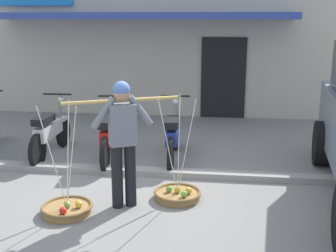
{
  "coord_description": "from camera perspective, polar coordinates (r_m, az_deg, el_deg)",
  "views": [
    {
      "loc": [
        1.14,
        -5.69,
        2.47
      ],
      "look_at": [
        0.35,
        0.6,
        0.85
      ],
      "focal_mm": 45.58,
      "sensor_mm": 36.0,
      "label": 1
    }
  ],
  "objects": [
    {
      "name": "storefront_building",
      "position": [
        13.3,
        -1.09,
        12.76
      ],
      "size": [
        13.0,
        6.0,
        4.2
      ],
      "color": "beige",
      "rests_on": "ground"
    },
    {
      "name": "fruit_basket_right_side",
      "position": [
        5.76,
        -13.32,
        -10.64
      ],
      "size": [
        0.67,
        0.67,
        1.45
      ],
      "color": "#9E7542",
      "rests_on": "ground"
    },
    {
      "name": "motorcycle_end_of_row",
      "position": [
        7.5,
        0.7,
        -1.26
      ],
      "size": [
        0.54,
        1.82,
        1.09
      ],
      "color": "black",
      "rests_on": "ground"
    },
    {
      "name": "motorcycle_second_in_row",
      "position": [
        7.97,
        -15.52,
        -0.84
      ],
      "size": [
        0.54,
        1.82,
        1.09
      ],
      "color": "black",
      "rests_on": "ground"
    },
    {
      "name": "motorcycle_third_in_row",
      "position": [
        7.56,
        -7.78,
        -1.26
      ],
      "size": [
        0.54,
        1.82,
        1.09
      ],
      "color": "black",
      "rests_on": "ground"
    },
    {
      "name": "fruit_basket_left_side",
      "position": [
        6.03,
        1.3,
        -9.07
      ],
      "size": [
        0.67,
        0.67,
        1.45
      ],
      "color": "#9E7542",
      "rests_on": "ground"
    },
    {
      "name": "sidewalk_curb",
      "position": [
        6.92,
        -2.75,
        -6.13
      ],
      "size": [
        20.0,
        0.24,
        0.1
      ],
      "primitive_type": "cube",
      "color": "gray",
      "rests_on": "ground"
    },
    {
      "name": "ground_plane",
      "position": [
        6.3,
        -3.85,
        -8.76
      ],
      "size": [
        90.0,
        90.0,
        0.0
      ],
      "primitive_type": "plane",
      "color": "gray"
    },
    {
      "name": "fruit_vendor",
      "position": [
        5.55,
        -6.08,
        -1.37
      ],
      "size": [
        1.39,
        0.67,
        1.7
      ],
      "color": "black",
      "rests_on": "ground"
    }
  ]
}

